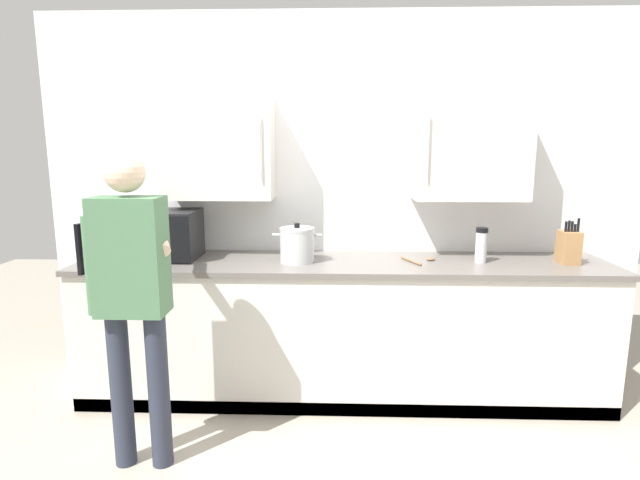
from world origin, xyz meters
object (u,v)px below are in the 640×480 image
Objects in this scene: wooden_spoon at (421,260)px; microwave_oven at (157,235)px; person_figure at (132,285)px; knife_block at (569,247)px; stock_pot at (297,245)px; thermos_flask at (481,245)px.

microwave_oven is at bearing 179.18° from wooden_spoon.
person_figure is (-1.59, -0.83, 0.05)m from wooden_spoon.
wooden_spoon is (1.76, -0.03, -0.15)m from microwave_oven.
microwave_oven is at bearing 178.98° from knife_block.
microwave_oven is at bearing 175.60° from stock_pot.
stock_pot is at bearing -179.19° from knife_block.
thermos_flask is at bearing 1.46° from stock_pot.
person_figure reaches higher than stock_pot.
thermos_flask is at bearing 179.42° from knife_block.
knife_block is 2.66m from person_figure.
microwave_oven is at bearing 101.63° from person_figure.
thermos_flask is (1.20, 0.03, 0.00)m from stock_pot.
stock_pot is 1.41× the size of wooden_spoon.
knife_block reaches higher than thermos_flask.
person_figure reaches higher than knife_block.
wooden_spoon is at bearing -0.82° from microwave_oven.
wooden_spoon is at bearing 3.37° from stock_pot.
stock_pot reaches higher than wooden_spoon.
stock_pot is at bearing 45.17° from person_figure.
thermos_flask is at bearing 22.33° from person_figure.
knife_block is 0.56m from thermos_flask.
stock_pot is at bearing -176.63° from wooden_spoon.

